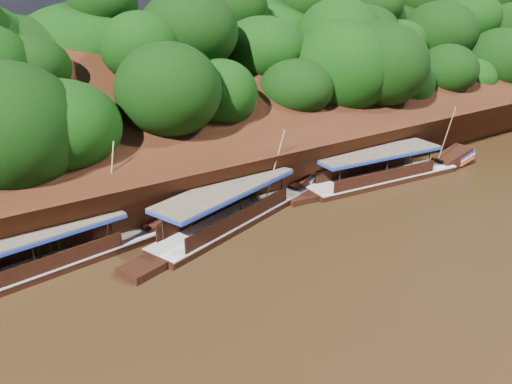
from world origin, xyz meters
The scene contains 6 objects.
ground centered at (0.00, 0.00, 0.00)m, with size 160.00×160.00×0.00m, color black.
riverbank centered at (-0.01, 22.73, 1.89)m, with size 120.00×30.06×19.40m.
boat_0 centered at (12.62, 7.38, 0.57)m, with size 15.76×3.83×5.87m.
boat_1 centered at (-0.62, 8.12, 0.60)m, with size 15.35×6.60×5.95m.
boat_2 centered at (-11.80, 8.86, 0.54)m, with size 15.25×3.87×6.51m.
reeds centered at (-2.99, 9.48, 0.85)m, with size 49.70×2.50×1.89m.
Camera 1 is at (-16.66, -16.01, 13.57)m, focal length 35.00 mm.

